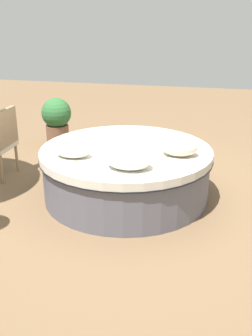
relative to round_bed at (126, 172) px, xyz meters
name	(u,v)px	position (x,y,z in m)	size (l,w,h in m)	color
ground_plane	(126,196)	(0.00, 0.00, -0.33)	(16.00, 16.00, 0.00)	brown
round_bed	(126,172)	(0.00, 0.00, 0.00)	(2.12, 2.12, 0.64)	#595966
throw_pillow_0	(73,150)	(0.53, 0.43, 0.40)	(0.42, 0.28, 0.17)	silver
throw_pillow_1	(128,160)	(-0.17, 0.63, 0.41)	(0.49, 0.36, 0.19)	white
throw_pillow_2	(179,147)	(-0.66, 0.10, 0.41)	(0.42, 0.31, 0.20)	beige
patio_chair	(0,139)	(1.85, -0.23, 0.23)	(0.51, 0.53, 0.98)	#997A56
planter	(57,121)	(1.53, -1.52, 0.17)	(0.49, 0.49, 0.88)	brown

